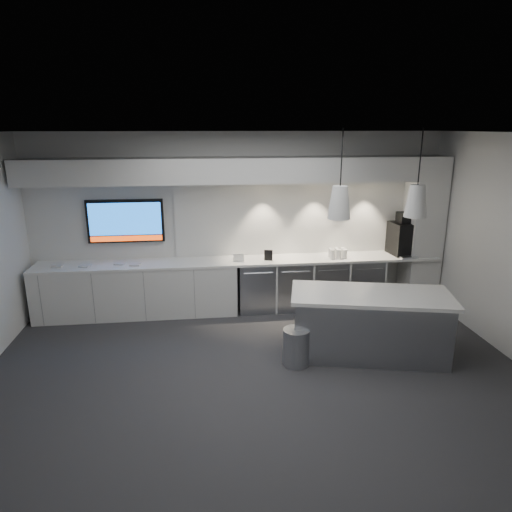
{
  "coord_description": "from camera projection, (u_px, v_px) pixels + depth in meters",
  "views": [
    {
      "loc": [
        -0.65,
        -5.2,
        3.07
      ],
      "look_at": [
        0.12,
        1.1,
        1.27
      ],
      "focal_mm": 32.0,
      "sensor_mm": 36.0,
      "label": 1
    }
  ],
  "objects": [
    {
      "name": "floor",
      "position": [
        257.0,
        374.0,
        5.88
      ],
      "size": [
        7.0,
        7.0,
        0.0
      ],
      "primitive_type": "plane",
      "color": "#2D2D2F",
      "rests_on": "ground"
    },
    {
      "name": "ceiling",
      "position": [
        257.0,
        133.0,
        5.06
      ],
      "size": [
        7.0,
        7.0,
        0.0
      ],
      "primitive_type": "plane",
      "rotation": [
        3.14,
        0.0,
        0.0
      ],
      "color": "black",
      "rests_on": "wall_back"
    },
    {
      "name": "wall_back",
      "position": [
        239.0,
        221.0,
        7.85
      ],
      "size": [
        7.0,
        0.0,
        7.0
      ],
      "primitive_type": "plane",
      "rotation": [
        1.57,
        0.0,
        0.0
      ],
      "color": "silver",
      "rests_on": "floor"
    },
    {
      "name": "wall_front",
      "position": [
        303.0,
        368.0,
        3.08
      ],
      "size": [
        7.0,
        0.0,
        7.0
      ],
      "primitive_type": "plane",
      "rotation": [
        -1.57,
        0.0,
        0.0
      ],
      "color": "silver",
      "rests_on": "floor"
    },
    {
      "name": "back_counter",
      "position": [
        241.0,
        261.0,
        7.71
      ],
      "size": [
        6.8,
        0.65,
        0.04
      ],
      "primitive_type": "cube",
      "color": "white",
      "rests_on": "left_base_cabinets"
    },
    {
      "name": "left_base_cabinets",
      "position": [
        138.0,
        290.0,
        7.63
      ],
      "size": [
        3.3,
        0.63,
        0.86
      ],
      "primitive_type": "cube",
      "color": "silver",
      "rests_on": "floor"
    },
    {
      "name": "fridge_unit_a",
      "position": [
        256.0,
        286.0,
        7.87
      ],
      "size": [
        0.6,
        0.61,
        0.85
      ],
      "primitive_type": "cube",
      "color": "#9B9EA3",
      "rests_on": "floor"
    },
    {
      "name": "fridge_unit_b",
      "position": [
        292.0,
        284.0,
        7.94
      ],
      "size": [
        0.6,
        0.61,
        0.85
      ],
      "primitive_type": "cube",
      "color": "#9B9EA3",
      "rests_on": "floor"
    },
    {
      "name": "fridge_unit_c",
      "position": [
        327.0,
        283.0,
        8.01
      ],
      "size": [
        0.6,
        0.61,
        0.85
      ],
      "primitive_type": "cube",
      "color": "#9B9EA3",
      "rests_on": "floor"
    },
    {
      "name": "fridge_unit_d",
      "position": [
        362.0,
        281.0,
        8.09
      ],
      "size": [
        0.6,
        0.61,
        0.85
      ],
      "primitive_type": "cube",
      "color": "#9B9EA3",
      "rests_on": "floor"
    },
    {
      "name": "backsplash",
      "position": [
        308.0,
        217.0,
        7.96
      ],
      "size": [
        4.6,
        0.03,
        1.3
      ],
      "primitive_type": "cube",
      "color": "silver",
      "rests_on": "wall_back"
    },
    {
      "name": "soffit",
      "position": [
        240.0,
        170.0,
        7.32
      ],
      "size": [
        6.9,
        0.6,
        0.4
      ],
      "primitive_type": "cube",
      "color": "silver",
      "rests_on": "wall_back"
    },
    {
      "name": "column",
      "position": [
        422.0,
        231.0,
        8.0
      ],
      "size": [
        0.55,
        0.55,
        2.6
      ],
      "primitive_type": "cube",
      "color": "silver",
      "rests_on": "floor"
    },
    {
      "name": "wall_tv",
      "position": [
        126.0,
        221.0,
        7.57
      ],
      "size": [
        1.25,
        0.07,
        0.72
      ],
      "color": "black",
      "rests_on": "wall_back"
    },
    {
      "name": "island",
      "position": [
        369.0,
        324.0,
        6.26
      ],
      "size": [
        2.29,
        1.38,
        0.91
      ],
      "rotation": [
        0.0,
        0.0,
        -0.23
      ],
      "color": "#9B9EA3",
      "rests_on": "floor"
    },
    {
      "name": "bin",
      "position": [
        296.0,
        347.0,
        6.06
      ],
      "size": [
        0.46,
        0.46,
        0.5
      ],
      "primitive_type": "cylinder",
      "rotation": [
        0.0,
        0.0,
        0.37
      ],
      "color": "#9B9EA3",
      "rests_on": "floor"
    },
    {
      "name": "coffee_machine",
      "position": [
        403.0,
        237.0,
        7.98
      ],
      "size": [
        0.45,
        0.61,
        0.74
      ],
      "rotation": [
        0.0,
        0.0,
        0.09
      ],
      "color": "black",
      "rests_on": "back_counter"
    },
    {
      "name": "sign_black",
      "position": [
        268.0,
        255.0,
        7.65
      ],
      "size": [
        0.14,
        0.05,
        0.18
      ],
      "primitive_type": "cube",
      "rotation": [
        0.0,
        0.0,
        -0.25
      ],
      "color": "black",
      "rests_on": "back_counter"
    },
    {
      "name": "sign_white",
      "position": [
        239.0,
        258.0,
        7.59
      ],
      "size": [
        0.18,
        0.06,
        0.14
      ],
      "primitive_type": "cube",
      "rotation": [
        0.0,
        0.0,
        -0.2
      ],
      "color": "white",
      "rests_on": "back_counter"
    },
    {
      "name": "cup_cluster",
      "position": [
        338.0,
        253.0,
        7.79
      ],
      "size": [
        0.3,
        0.19,
        0.16
      ],
      "primitive_type": null,
      "color": "white",
      "rests_on": "back_counter"
    },
    {
      "name": "tray_a",
      "position": [
        57.0,
        266.0,
        7.33
      ],
      "size": [
        0.16,
        0.16,
        0.02
      ],
      "primitive_type": "cube",
      "rotation": [
        0.0,
        0.0,
        -0.02
      ],
      "color": "#B9B9B9",
      "rests_on": "back_counter"
    },
    {
      "name": "tray_b",
      "position": [
        85.0,
        266.0,
        7.33
      ],
      "size": [
        0.19,
        0.19,
        0.02
      ],
      "primitive_type": "cube",
      "rotation": [
        0.0,
        0.0,
        -0.18
      ],
      "color": "#B9B9B9",
      "rests_on": "back_counter"
    },
    {
      "name": "tray_c",
      "position": [
        120.0,
        263.0,
        7.46
      ],
      "size": [
        0.19,
        0.19,
        0.02
      ],
      "primitive_type": "cube",
      "rotation": [
        0.0,
        0.0,
        -0.25
      ],
      "color": "#B9B9B9",
      "rests_on": "back_counter"
    },
    {
      "name": "tray_d",
      "position": [
        135.0,
        264.0,
        7.41
      ],
      "size": [
        0.18,
        0.18,
        0.02
      ],
      "primitive_type": "cube",
      "rotation": [
        0.0,
        0.0,
        -0.13
      ],
      "color": "#B9B9B9",
      "rests_on": "back_counter"
    },
    {
      "name": "pendant_left",
      "position": [
        339.0,
        202.0,
        5.73
      ],
      "size": [
        0.29,
        0.29,
        1.12
      ],
      "color": "silver",
      "rests_on": "ceiling"
    },
    {
      "name": "pendant_right",
      "position": [
        416.0,
        201.0,
        5.85
      ],
      "size": [
        0.29,
        0.29,
        1.12
      ],
      "color": "silver",
      "rests_on": "ceiling"
    }
  ]
}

